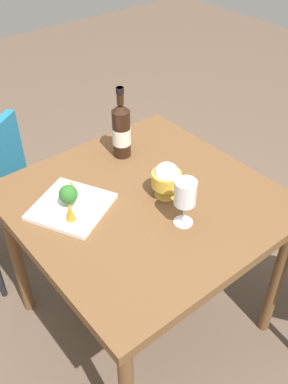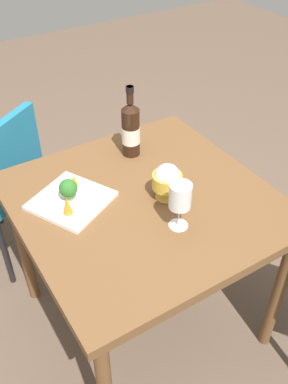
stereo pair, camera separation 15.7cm
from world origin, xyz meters
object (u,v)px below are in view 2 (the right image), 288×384
(wine_glass, at_px, (180,197))
(chair_near_window, at_px, (2,178))
(broccoli_floret, at_px, (68,189))
(carrot_garnish_left, at_px, (67,205))
(wine_bottle, at_px, (131,129))
(rice_bowl, at_px, (167,181))
(carrot_garnish_right, at_px, (74,180))
(serving_plate, at_px, (71,201))

(wine_glass, bearing_deg, chair_near_window, 23.48)
(wine_glass, bearing_deg, broccoli_floret, 40.53)
(carrot_garnish_left, bearing_deg, wine_bottle, -60.03)
(chair_near_window, height_order, rice_bowl, rice_bowl)
(wine_bottle, relative_size, carrot_garnish_right, 6.01)
(carrot_garnish_right, bearing_deg, wine_glass, -150.09)
(chair_near_window, distance_m, wine_bottle, 0.71)
(wine_glass, bearing_deg, wine_bottle, -10.81)
(carrot_garnish_right, bearing_deg, broccoli_floret, 142.10)
(broccoli_floret, bearing_deg, serving_plate, -97.10)
(chair_near_window, xyz_separation_m, rice_bowl, (-0.73, -0.44, 0.28))
(wine_bottle, distance_m, carrot_garnish_left, 0.46)
(serving_plate, xyz_separation_m, carrot_garnish_right, (0.06, -0.04, 0.03))
(wine_glass, relative_size, carrot_garnish_right, 3.51)
(chair_near_window, distance_m, broccoli_floret, 0.65)
(broccoli_floret, relative_size, carrot_garnish_right, 1.68)
(wine_bottle, distance_m, broccoli_floret, 0.39)
(wine_glass, height_order, carrot_garnish_left, wine_glass)
(wine_bottle, bearing_deg, wine_glass, 169.19)
(chair_near_window, bearing_deg, wine_glass, -101.33)
(wine_bottle, distance_m, serving_plate, 0.40)
(carrot_garnish_left, bearing_deg, carrot_garnish_right, -33.18)
(wine_glass, distance_m, serving_plate, 0.42)
(wine_bottle, relative_size, wine_glass, 1.71)
(carrot_garnish_right, bearing_deg, carrot_garnish_left, 146.82)
(wine_bottle, bearing_deg, chair_near_window, 48.98)
(carrot_garnish_right, bearing_deg, serving_plate, 145.30)
(wine_glass, height_order, serving_plate, wine_glass)
(chair_near_window, distance_m, rice_bowl, 0.90)
(serving_plate, bearing_deg, carrot_garnish_left, 148.39)
(chair_near_window, relative_size, serving_plate, 2.53)
(carrot_garnish_right, bearing_deg, chair_near_window, 18.27)
(chair_near_window, height_order, carrot_garnish_left, chair_near_window)
(rice_bowl, distance_m, broccoli_floret, 0.36)
(broccoli_floret, height_order, carrot_garnish_right, broccoli_floret)
(rice_bowl, relative_size, carrot_garnish_right, 2.78)
(serving_plate, bearing_deg, wine_glass, -139.95)
(broccoli_floret, distance_m, carrot_garnish_left, 0.08)
(wine_bottle, bearing_deg, broccoli_floret, 114.17)
(chair_near_window, bearing_deg, serving_plate, -112.74)
(wine_bottle, xyz_separation_m, carrot_garnish_right, (-0.10, 0.31, -0.08))
(rice_bowl, bearing_deg, wine_bottle, -6.28)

